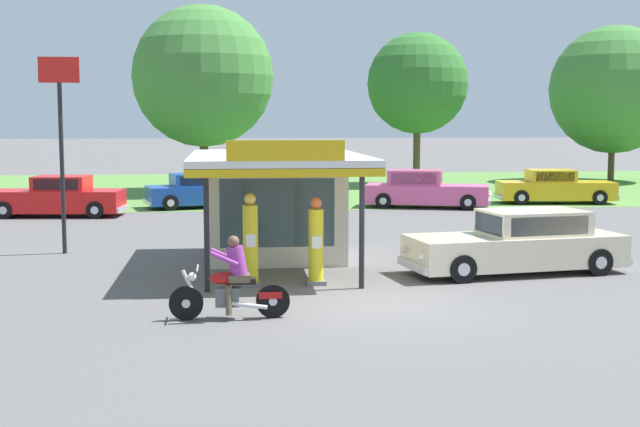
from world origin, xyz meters
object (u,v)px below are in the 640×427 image
object	(u,v)px
parked_car_back_row_centre	(57,198)
roadside_pole_sign	(61,122)
motorcycle_with_rider	(232,285)
parked_car_back_row_far_left	(424,191)
gas_pump_nearside	(250,243)
parked_car_back_row_right	(555,188)
gas_pump_offside	(316,245)
parked_car_back_row_left	(203,192)
featured_classic_sedan	(519,244)

from	to	relation	value
parked_car_back_row_centre	roadside_pole_sign	distance (m)	10.10
motorcycle_with_rider	parked_car_back_row_far_left	size ratio (longest dim) A/B	0.41
gas_pump_nearside	parked_car_back_row_right	size ratio (longest dim) A/B	0.39
gas_pump_offside	parked_car_back_row_left	size ratio (longest dim) A/B	0.38
parked_car_back_row_right	parked_car_back_row_far_left	world-z (taller)	parked_car_back_row_far_left
gas_pump_nearside	parked_car_back_row_centre	world-z (taller)	gas_pump_nearside
parked_car_back_row_right	parked_car_back_row_centre	bearing A→B (deg)	-172.31
gas_pump_offside	featured_classic_sedan	bearing A→B (deg)	10.45
parked_car_back_row_right	roadside_pole_sign	bearing A→B (deg)	-147.16
featured_classic_sedan	parked_car_back_row_centre	xyz separation A→B (m)	(-13.57, 13.78, 0.00)
parked_car_back_row_centre	parked_car_back_row_left	world-z (taller)	parked_car_back_row_centre
gas_pump_offside	featured_classic_sedan	distance (m)	5.16
gas_pump_nearside	parked_car_back_row_left	bearing A→B (deg)	94.89
parked_car_back_row_right	parked_car_back_row_far_left	distance (m)	6.30
gas_pump_nearside	roadside_pole_sign	xyz separation A→B (m)	(-5.04, 5.26, 2.69)
parked_car_back_row_right	parked_car_back_row_far_left	bearing A→B (deg)	-169.34
gas_pump_offside	parked_car_back_row_far_left	xyz separation A→B (m)	(6.34, 16.39, -0.19)
gas_pump_nearside	parked_car_back_row_centre	xyz separation A→B (m)	(-7.02, 14.72, -0.25)
motorcycle_with_rider	featured_classic_sedan	xyz separation A→B (m)	(6.99, 4.11, 0.05)
roadside_pole_sign	gas_pump_offside	bearing A→B (deg)	-38.92
gas_pump_nearside	gas_pump_offside	bearing A→B (deg)	-0.00
gas_pump_nearside	parked_car_back_row_right	world-z (taller)	gas_pump_nearside
gas_pump_offside	parked_car_back_row_centre	xyz separation A→B (m)	(-8.50, 14.72, -0.20)
gas_pump_nearside	parked_car_back_row_centre	bearing A→B (deg)	115.51
motorcycle_with_rider	featured_classic_sedan	size ratio (longest dim) A/B	0.40
parked_car_back_row_centre	roadside_pole_sign	xyz separation A→B (m)	(1.98, -9.46, 2.94)
parked_car_back_row_centre	featured_classic_sedan	bearing A→B (deg)	-45.45
parked_car_back_row_centre	parked_car_back_row_left	xyz separation A→B (m)	(5.53, 2.73, -0.03)
gas_pump_offside	parked_car_back_row_far_left	bearing A→B (deg)	68.87
featured_classic_sedan	roadside_pole_sign	bearing A→B (deg)	159.51
motorcycle_with_rider	gas_pump_offside	bearing A→B (deg)	58.79
motorcycle_with_rider	parked_car_back_row_left	bearing A→B (deg)	92.91
motorcycle_with_rider	parked_car_back_row_right	distance (m)	25.27
gas_pump_offside	gas_pump_nearside	bearing A→B (deg)	180.00
parked_car_back_row_right	parked_car_back_row_centre	size ratio (longest dim) A/B	1.00
gas_pump_offside	parked_car_back_row_centre	size ratio (longest dim) A/B	0.37
parked_car_back_row_far_left	roadside_pole_sign	world-z (taller)	roadside_pole_sign
featured_classic_sedan	motorcycle_with_rider	bearing A→B (deg)	-149.56
parked_car_back_row_left	roadside_pole_sign	xyz separation A→B (m)	(-3.55, -12.18, 2.98)
featured_classic_sedan	parked_car_back_row_far_left	distance (m)	15.51
gas_pump_offside	parked_car_back_row_far_left	size ratio (longest dim) A/B	0.36
featured_classic_sedan	parked_car_back_row_left	bearing A→B (deg)	115.96
gas_pump_nearside	parked_car_back_row_right	bearing A→B (deg)	51.42
featured_classic_sedan	parked_car_back_row_centre	size ratio (longest dim) A/B	1.05
parked_car_back_row_centre	parked_car_back_row_right	bearing A→B (deg)	7.69
parked_car_back_row_right	parked_car_back_row_left	world-z (taller)	parked_car_back_row_right
gas_pump_offside	motorcycle_with_rider	size ratio (longest dim) A/B	0.88
motorcycle_with_rider	featured_classic_sedan	distance (m)	8.11
featured_classic_sedan	parked_car_back_row_far_left	size ratio (longest dim) A/B	1.01
gas_pump_nearside	motorcycle_with_rider	bearing A→B (deg)	-98.00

